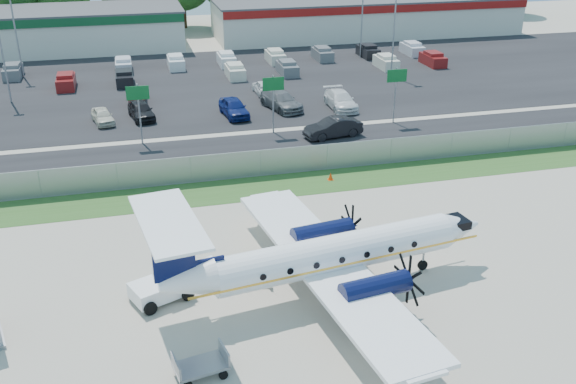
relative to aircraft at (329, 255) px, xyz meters
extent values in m
plane|color=#B7AD9A|center=(-0.22, 1.46, -2.17)|extent=(170.00, 170.00, 0.00)
cube|color=#2D561E|center=(-0.22, 13.46, -2.16)|extent=(170.00, 4.00, 0.02)
cube|color=black|center=(-0.22, 20.46, -2.16)|extent=(170.00, 8.00, 0.02)
cube|color=black|center=(-0.22, 41.46, -2.16)|extent=(170.00, 32.00, 0.02)
cube|color=gray|center=(-0.22, 15.46, -1.17)|extent=(120.00, 0.02, 1.90)
cube|color=gray|center=(-0.22, 15.46, -0.19)|extent=(120.00, 0.06, 0.06)
cube|color=gray|center=(-0.22, 15.46, -2.12)|extent=(120.00, 0.06, 0.06)
cube|color=silver|center=(-24.22, 63.46, 0.33)|extent=(46.00, 12.00, 5.00)
cube|color=silver|center=(25.78, 63.46, 0.33)|extent=(44.00, 12.00, 5.00)
cube|color=maroon|center=(25.78, 57.36, 2.33)|extent=(44.00, 0.20, 1.00)
cylinder|color=gray|center=(-8.22, 24.46, 0.33)|extent=(0.14, 0.14, 5.00)
cube|color=#0C5923|center=(-8.22, 24.31, 2.13)|extent=(1.80, 0.08, 1.10)
cylinder|color=gray|center=(2.78, 24.46, 0.33)|extent=(0.14, 0.14, 5.00)
cube|color=#0C5923|center=(2.78, 24.31, 2.13)|extent=(1.80, 0.08, 1.10)
cylinder|color=gray|center=(13.78, 24.46, 0.33)|extent=(0.14, 0.14, 5.00)
cube|color=#0C5923|center=(13.78, 24.31, 2.13)|extent=(1.80, 0.08, 1.10)
cylinder|color=gray|center=(-20.22, 39.46, 2.33)|extent=(0.18, 0.18, 9.00)
cylinder|color=gray|center=(19.78, 39.46, 2.33)|extent=(0.18, 0.18, 9.00)
cylinder|color=gray|center=(-20.22, 49.46, 2.33)|extent=(0.18, 0.18, 9.00)
cylinder|color=gray|center=(19.78, 49.46, 2.33)|extent=(0.18, 0.18, 9.00)
cylinder|color=white|center=(0.40, 0.06, 0.00)|extent=(12.75, 3.65, 1.92)
cone|color=white|center=(7.74, 1.09, 0.00)|extent=(2.46, 2.21, 1.92)
cone|color=white|center=(-7.14, -1.00, 0.20)|extent=(2.86, 2.26, 1.92)
cube|color=black|center=(7.54, 1.06, 0.35)|extent=(1.08, 1.42, 0.45)
cube|color=white|center=(-0.10, -0.01, -0.56)|extent=(5.67, 18.02, 0.22)
cylinder|color=#080D33|center=(1.40, -2.76, -0.40)|extent=(3.55, 1.58, 1.11)
cylinder|color=#080D33|center=(0.59, 3.04, -0.40)|extent=(3.55, 1.58, 1.11)
cube|color=#080D33|center=(-7.64, -1.07, 1.91)|extent=(1.92, 0.45, 2.92)
cube|color=white|center=(-7.74, -1.09, 3.38)|extent=(3.27, 6.53, 0.14)
cylinder|color=gray|center=(5.59, 0.79, -1.51)|extent=(0.12, 0.12, 1.31)
cylinder|color=black|center=(5.59, 0.79, -1.89)|extent=(0.58, 0.26, 0.56)
cylinder|color=black|center=(0.31, -2.91, -1.85)|extent=(0.70, 0.49, 0.65)
cylinder|color=black|center=(-0.51, 2.88, -1.85)|extent=(0.70, 0.49, 0.65)
cube|color=white|center=(-8.30, 1.43, -1.54)|extent=(3.28, 2.67, 0.80)
cube|color=white|center=(-7.77, 1.65, -0.92)|extent=(1.72, 1.85, 0.57)
cube|color=black|center=(-7.30, 1.85, -0.90)|extent=(0.67, 1.23, 0.45)
cylinder|color=black|center=(-8.90, 0.22, -1.83)|extent=(0.73, 0.49, 0.68)
cylinder|color=black|center=(-9.58, 1.85, -1.83)|extent=(0.73, 0.49, 0.68)
cylinder|color=black|center=(-7.01, 1.01, -1.83)|extent=(0.73, 0.49, 0.68)
cylinder|color=black|center=(-7.69, 2.64, -1.83)|extent=(0.73, 0.49, 0.68)
cube|color=gray|center=(-3.88, 2.07, -1.66)|extent=(2.45, 1.70, 0.14)
cube|color=gray|center=(-4.95, 2.24, -1.32)|extent=(0.30, 1.36, 0.68)
cube|color=gray|center=(-2.81, 1.91, -1.32)|extent=(0.30, 1.36, 0.68)
cylinder|color=black|center=(-4.76, 1.57, -1.96)|extent=(0.43, 0.20, 0.41)
cylinder|color=black|center=(-4.57, 2.81, -1.96)|extent=(0.43, 0.20, 0.41)
cylinder|color=black|center=(-3.19, 1.33, -1.96)|extent=(0.43, 0.20, 0.41)
cylinder|color=black|center=(-3.00, 2.57, -1.96)|extent=(0.43, 0.20, 0.41)
cube|color=gray|center=(-7.06, -4.73, -1.67)|extent=(2.40, 1.70, 0.13)
cube|color=gray|center=(-8.09, -4.93, -1.35)|extent=(0.33, 1.31, 0.66)
cube|color=gray|center=(-6.04, -4.54, -1.35)|extent=(0.33, 1.31, 0.66)
cylinder|color=black|center=(-7.93, -4.28, -1.97)|extent=(0.41, 0.20, 0.40)
cylinder|color=black|center=(-6.20, -5.18, -1.97)|extent=(0.41, 0.20, 0.40)
cylinder|color=black|center=(-6.42, -4.00, -1.97)|extent=(0.41, 0.20, 0.40)
cone|color=#FF3C08|center=(2.73, 2.40, -1.87)|extent=(0.40, 0.40, 0.60)
cube|color=#FF3C08|center=(2.73, 2.40, -2.15)|extent=(0.42, 0.42, 0.03)
cone|color=#FF3C08|center=(4.46, 13.59, -1.89)|extent=(0.37, 0.37, 0.55)
cube|color=#FF3C08|center=(4.46, 13.59, -2.15)|extent=(0.39, 0.39, 0.03)
imported|color=black|center=(7.38, 22.18, -2.17)|extent=(5.14, 2.53, 1.62)
imported|color=beige|center=(-11.38, 30.64, -2.17)|extent=(2.35, 4.14, 1.33)
imported|color=black|center=(-7.99, 31.12, -2.17)|extent=(2.63, 4.89, 1.58)
imported|color=navy|center=(0.30, 29.76, -2.17)|extent=(2.52, 5.07, 1.66)
imported|color=#595B5E|center=(5.02, 30.86, -2.17)|extent=(3.75, 6.07, 1.64)
imported|color=silver|center=(10.55, 29.70, -2.17)|extent=(2.29, 5.50, 1.59)
imported|color=maroon|center=(-8.15, 36.16, -2.17)|extent=(1.82, 4.28, 1.37)
imported|color=silver|center=(4.46, 36.31, -2.17)|extent=(1.85, 4.28, 1.44)
camera|label=1|loc=(-8.75, -26.29, 16.14)|focal=40.00mm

